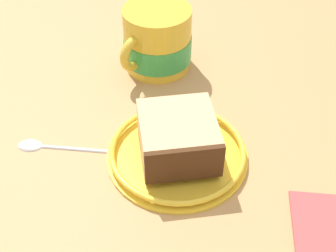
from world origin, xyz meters
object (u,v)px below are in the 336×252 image
object	(u,v)px
small_plate	(177,153)
cake_slice	(178,138)
tea_mug	(157,41)
teaspoon	(44,145)

from	to	relation	value
small_plate	cake_slice	size ratio (longest dim) A/B	1.44
tea_mug	teaspoon	size ratio (longest dim) A/B	0.99
small_plate	teaspoon	xyz separation A→B (cm)	(15.58, 1.87, -0.35)
cake_slice	tea_mug	size ratio (longest dim) A/B	0.98
cake_slice	teaspoon	size ratio (longest dim) A/B	0.97
small_plate	tea_mug	size ratio (longest dim) A/B	1.42
small_plate	teaspoon	world-z (taller)	small_plate
tea_mug	teaspoon	bearing A→B (deg)	64.27
cake_slice	tea_mug	world-z (taller)	tea_mug
tea_mug	small_plate	bearing A→B (deg)	110.81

